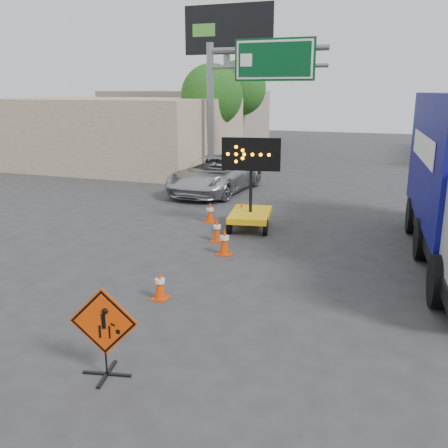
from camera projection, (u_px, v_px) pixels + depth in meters
The scene contains 15 objects.
ground at pixel (174, 365), 8.39m from camera, with size 100.00×100.00×0.00m, color #2D2D30.
storefront_left_near at pixel (110, 132), 30.67m from camera, with size 14.00×10.00×4.00m, color #C3A98C.
storefront_left_far at pixel (188, 117), 43.63m from camera, with size 12.00×10.00×4.40m, color gray.
highway_gantry at pixel (248, 78), 24.82m from camera, with size 6.18×0.38×6.90m.
billboard at pixel (228, 45), 32.71m from camera, with size 6.10×0.54×9.85m.
tree_left_near at pixel (212, 95), 29.91m from camera, with size 3.71×3.71×6.03m.
tree_left_far at pixel (239, 88), 37.38m from camera, with size 4.10×4.10×6.66m.
construction_sign at pixel (104, 330), 7.88m from camera, with size 1.12×0.80×1.52m.
arrow_board at pixel (250, 209), 16.50m from camera, with size 1.89×2.30×3.01m.
pickup_truck at pixel (215, 174), 22.39m from camera, with size 2.69×5.84×1.62m, color #B1B5B9.
cone_a at pixel (160, 285), 10.96m from camera, with size 0.35×0.35×0.67m.
cone_b at pixel (224, 241), 13.93m from camera, with size 0.44×0.44×0.77m.
cone_c at pixel (217, 230), 15.18m from camera, with size 0.42×0.42×0.72m.
cone_d at pixel (210, 212), 17.36m from camera, with size 0.46×0.46×0.73m.
cone_e at pixel (242, 212), 17.21m from camera, with size 0.49×0.49×0.80m.
Camera 1 is at (3.38, -6.73, 4.47)m, focal length 40.00 mm.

